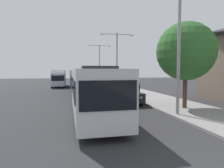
{
  "coord_description": "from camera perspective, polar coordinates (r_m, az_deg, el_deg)",
  "views": [
    {
      "loc": [
        -2.82,
        -3.0,
        2.96
      ],
      "look_at": [
        0.89,
        13.96,
        1.82
      ],
      "focal_mm": 31.97,
      "sensor_mm": 36.0,
      "label": 1
    }
  ],
  "objects": [
    {
      "name": "streetlamp_near",
      "position": [
        13.7,
        18.63,
        12.47
      ],
      "size": [
        5.8,
        0.28,
        8.04
      ],
      "color": "gray",
      "rests_on": "sidewalk"
    },
    {
      "name": "box_truck_oncoming",
      "position": [
        38.62,
        -14.96,
        1.78
      ],
      "size": [
        2.35,
        7.9,
        3.15
      ],
      "color": "#B7B7BC",
      "rests_on": "ground_plane"
    },
    {
      "name": "streetlamp_far",
      "position": [
        45.56,
        -3.59,
        6.83
      ],
      "size": [
        5.24,
        0.28,
        8.72
      ],
      "color": "gray",
      "rests_on": "sidewalk"
    },
    {
      "name": "bus_second_in_line",
      "position": [
        25.29,
        -8.85,
        0.83
      ],
      "size": [
        2.58,
        10.62,
        3.21
      ],
      "color": "#284C8C",
      "rests_on": "ground_plane"
    },
    {
      "name": "white_suv",
      "position": [
        18.46,
        4.18,
        -2.25
      ],
      "size": [
        1.86,
        4.84,
        1.9
      ],
      "color": "black",
      "rests_on": "ground_plane"
    },
    {
      "name": "bus_lead",
      "position": [
        13.35,
        -5.73,
        -1.73
      ],
      "size": [
        2.58,
        11.33,
        3.21
      ],
      "color": "silver",
      "rests_on": "ground_plane"
    },
    {
      "name": "roadside_tree",
      "position": [
        16.18,
        20.35,
        8.74
      ],
      "size": [
        4.4,
        4.4,
        6.49
      ],
      "color": "#4C3823",
      "rests_on": "sidewalk"
    },
    {
      "name": "bus_middle",
      "position": [
        37.63,
        -10.0,
        1.77
      ],
      "size": [
        2.58,
        11.72,
        3.21
      ],
      "color": "#284C8C",
      "rests_on": "ground_plane"
    },
    {
      "name": "streetlamp_mid",
      "position": [
        29.22,
        1.43,
        8.08
      ],
      "size": [
        4.99,
        0.28,
        8.3
      ],
      "color": "gray",
      "rests_on": "sidewalk"
    }
  ]
}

